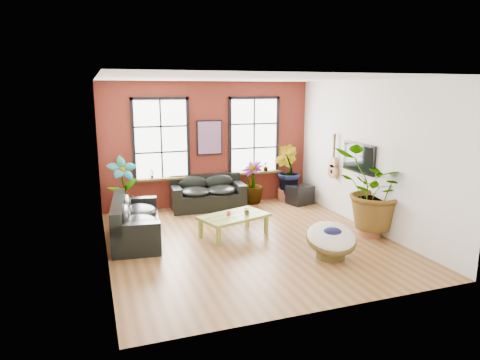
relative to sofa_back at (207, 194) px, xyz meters
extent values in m
cube|color=brown|center=(0.17, -2.87, -0.43)|extent=(6.00, 6.50, 0.02)
cube|color=white|center=(0.17, -2.87, 3.09)|extent=(6.00, 6.50, 0.02)
cube|color=maroon|center=(0.17, 0.39, 1.33)|extent=(6.00, 0.02, 3.50)
cube|color=silver|center=(0.17, -6.13, 1.33)|extent=(6.00, 0.02, 3.50)
cube|color=silver|center=(-2.84, -2.87, 1.33)|extent=(0.02, 6.50, 3.50)
cube|color=silver|center=(3.18, -2.87, 1.33)|extent=(0.02, 6.50, 3.50)
cube|color=white|center=(-1.18, 0.33, 1.53)|extent=(1.40, 0.02, 2.10)
cube|color=#3A2B0F|center=(-1.18, 0.26, 0.45)|extent=(1.60, 0.22, 0.06)
cube|color=white|center=(1.52, 0.33, 1.53)|extent=(1.40, 0.02, 2.10)
cube|color=#3A2B0F|center=(1.52, 0.26, 0.45)|extent=(1.60, 0.22, 0.06)
cube|color=black|center=(0.00, -0.06, -0.19)|extent=(2.07, 1.10, 0.46)
cube|color=black|center=(0.02, 0.31, 0.27)|extent=(2.03, 0.36, 0.47)
cube|color=black|center=(-0.89, -0.01, 0.16)|extent=(0.30, 0.99, 0.24)
cube|color=black|center=(0.88, -0.12, 0.16)|extent=(0.30, 0.99, 0.24)
ellipsoid|color=black|center=(-0.39, -0.09, 0.10)|extent=(0.90, 0.88, 0.26)
ellipsoid|color=black|center=(-0.37, 0.19, 0.27)|extent=(0.86, 0.31, 0.45)
ellipsoid|color=black|center=(0.38, -0.14, 0.10)|extent=(0.90, 0.88, 0.26)
ellipsoid|color=black|center=(0.39, 0.14, 0.27)|extent=(0.86, 0.31, 0.45)
cube|color=black|center=(-2.16, -1.95, -0.19)|extent=(1.22, 2.42, 0.46)
cube|color=black|center=(-2.52, -1.91, 0.27)|extent=(0.49, 2.34, 0.47)
cube|color=black|center=(-2.27, -2.99, 0.16)|extent=(1.00, 0.34, 0.24)
cube|color=black|center=(-2.04, -0.91, 0.16)|extent=(1.00, 0.34, 0.24)
ellipsoid|color=black|center=(-2.15, -2.42, 0.10)|extent=(0.92, 1.10, 0.26)
ellipsoid|color=black|center=(-2.43, -2.39, 0.27)|extent=(0.37, 1.04, 0.45)
ellipsoid|color=black|center=(-2.05, -1.50, 0.10)|extent=(0.92, 1.10, 0.26)
ellipsoid|color=black|center=(-2.33, -1.47, 0.27)|extent=(0.37, 1.04, 0.45)
cube|color=olive|center=(-0.04, -2.45, 0.04)|extent=(1.72, 1.31, 0.07)
cube|color=#3A2B0F|center=(0.01, -2.59, 0.07)|extent=(1.44, 0.49, 0.00)
cube|color=#3A2B0F|center=(-0.09, -2.32, 0.07)|extent=(1.44, 0.49, 0.00)
cube|color=olive|center=(-0.57, -3.00, -0.21)|extent=(0.10, 0.10, 0.42)
cube|color=olive|center=(0.71, -2.57, -0.21)|extent=(0.10, 0.10, 0.42)
cube|color=olive|center=(-0.79, -2.34, -0.21)|extent=(0.10, 0.10, 0.42)
cube|color=olive|center=(0.49, -1.91, -0.21)|extent=(0.10, 0.10, 0.42)
cylinder|color=red|center=(-0.16, -2.44, 0.12)|extent=(0.11, 0.11, 0.10)
cylinder|color=brown|center=(1.35, -4.32, -0.30)|extent=(0.68, 0.68, 0.23)
torus|color=brown|center=(1.35, -4.32, -0.04)|extent=(1.18, 1.18, 0.45)
ellipsoid|color=white|center=(1.35, -4.32, 0.02)|extent=(1.15, 1.19, 0.61)
ellipsoid|color=#171646|center=(1.34, -4.37, 0.13)|extent=(0.44, 0.38, 0.17)
cube|color=black|center=(0.17, 0.32, 1.53)|extent=(0.74, 0.04, 0.98)
cube|color=#0C7F8C|center=(0.17, 0.29, 1.53)|extent=(0.66, 0.02, 0.90)
cube|color=black|center=(3.12, -2.57, 1.23)|extent=(0.06, 1.25, 0.72)
cube|color=black|center=(3.09, -2.57, 1.23)|extent=(0.01, 1.15, 0.62)
cylinder|color=#B27F4C|center=(3.07, -1.52, 0.71)|extent=(0.09, 0.38, 0.38)
cylinder|color=#B27F4C|center=(3.07, -1.52, 0.96)|extent=(0.09, 0.30, 0.30)
cylinder|color=black|center=(3.07, -1.52, 0.71)|extent=(0.09, 0.11, 0.11)
cube|color=#3A2B0F|center=(3.07, -1.52, 1.33)|extent=(0.04, 0.05, 0.55)
cube|color=#3A2B0F|center=(3.07, -1.52, 1.65)|extent=(0.06, 0.06, 0.14)
cube|color=black|center=(2.67, -0.46, -0.14)|extent=(0.77, 0.69, 0.55)
cylinder|color=brown|center=(-2.25, -0.26, -0.22)|extent=(0.63, 0.63, 0.41)
cylinder|color=brown|center=(2.46, 0.06, -0.24)|extent=(0.60, 0.60, 0.35)
cylinder|color=brown|center=(2.89, -3.49, -0.23)|extent=(0.63, 0.63, 0.37)
cylinder|color=brown|center=(1.17, -0.34, -0.25)|extent=(0.60, 0.60, 0.33)
imported|color=#164612|center=(-2.27, -0.22, 0.46)|extent=(0.88, 0.70, 1.46)
imported|color=#164612|center=(2.47, 0.08, 0.49)|extent=(1.00, 1.06, 1.53)
imported|color=#164612|center=(2.89, -3.53, 0.67)|extent=(1.96, 1.79, 1.86)
imported|color=#164612|center=(1.20, -0.37, 0.31)|extent=(0.90, 0.90, 1.17)
imported|color=#164612|center=(0.25, -2.54, 0.18)|extent=(0.21, 0.19, 0.22)
imported|color=#164612|center=(-1.48, 0.26, 0.62)|extent=(0.17, 0.17, 0.27)
imported|color=#164612|center=(1.87, 0.26, 0.62)|extent=(0.19, 0.19, 0.27)
camera|label=1|loc=(-3.00, -11.27, 2.86)|focal=32.00mm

